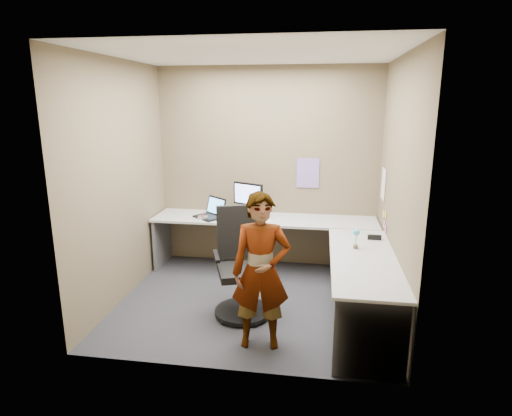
% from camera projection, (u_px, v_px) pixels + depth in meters
% --- Properties ---
extents(ground, '(3.00, 3.00, 0.00)m').
position_uv_depth(ground, '(252.00, 302.00, 4.92)').
color(ground, '#27272C').
rests_on(ground, ground).
extents(wall_back, '(3.00, 0.00, 3.00)m').
position_uv_depth(wall_back, '(268.00, 168.00, 5.83)').
color(wall_back, brown).
rests_on(wall_back, ground).
extents(wall_right, '(0.00, 2.70, 2.70)m').
position_uv_depth(wall_right, '(397.00, 191.00, 4.37)').
color(wall_right, brown).
rests_on(wall_right, ground).
extents(wall_left, '(0.00, 2.70, 2.70)m').
position_uv_depth(wall_left, '(121.00, 183.00, 4.81)').
color(wall_left, brown).
rests_on(wall_left, ground).
extents(ceiling, '(3.00, 3.00, 0.00)m').
position_uv_depth(ceiling, '(252.00, 54.00, 4.26)').
color(ceiling, white).
rests_on(ceiling, wall_back).
extents(desk, '(2.98, 2.58, 0.73)m').
position_uv_depth(desk, '(294.00, 244.00, 5.08)').
color(desk, '#A8A8A8').
rests_on(desk, ground).
extents(paper_ream, '(0.34, 0.30, 0.06)m').
position_uv_depth(paper_ream, '(248.00, 216.00, 5.65)').
color(paper_ream, red).
rests_on(paper_ream, desk).
extents(monitor, '(0.41, 0.22, 0.42)m').
position_uv_depth(monitor, '(248.00, 196.00, 5.60)').
color(monitor, black).
rests_on(monitor, paper_ream).
extents(laptop, '(0.47, 0.47, 0.26)m').
position_uv_depth(laptop, '(212.00, 212.00, 5.71)').
color(laptop, black).
rests_on(laptop, desk).
extents(trackball_mouse, '(0.12, 0.08, 0.07)m').
position_uv_depth(trackball_mouse, '(203.00, 218.00, 5.60)').
color(trackball_mouse, '#B7B7BC').
rests_on(trackball_mouse, desk).
extents(origami, '(0.10, 0.10, 0.06)m').
position_uv_depth(origami, '(270.00, 221.00, 5.43)').
color(origami, white).
rests_on(origami, desk).
extents(stapler, '(0.15, 0.04, 0.05)m').
position_uv_depth(stapler, '(374.00, 237.00, 4.79)').
color(stapler, black).
rests_on(stapler, desk).
extents(flower, '(0.07, 0.07, 0.22)m').
position_uv_depth(flower, '(356.00, 236.00, 4.47)').
color(flower, brown).
rests_on(flower, desk).
extents(calendar_purple, '(0.30, 0.01, 0.40)m').
position_uv_depth(calendar_purple, '(308.00, 173.00, 5.75)').
color(calendar_purple, '#846BB7').
rests_on(calendar_purple, wall_back).
extents(calendar_white, '(0.01, 0.28, 0.38)m').
position_uv_depth(calendar_white, '(383.00, 184.00, 5.26)').
color(calendar_white, white).
rests_on(calendar_white, wall_right).
extents(sticky_note_a, '(0.01, 0.07, 0.07)m').
position_uv_depth(sticky_note_a, '(386.00, 215.00, 4.99)').
color(sticky_note_a, '#F2E059').
rests_on(sticky_note_a, wall_right).
extents(sticky_note_b, '(0.01, 0.07, 0.07)m').
position_uv_depth(sticky_note_b, '(384.00, 224.00, 5.07)').
color(sticky_note_b, pink).
rests_on(sticky_note_b, wall_right).
extents(sticky_note_c, '(0.01, 0.07, 0.07)m').
position_uv_depth(sticky_note_c, '(385.00, 229.00, 4.96)').
color(sticky_note_c, pink).
rests_on(sticky_note_c, wall_right).
extents(sticky_note_d, '(0.01, 0.07, 0.07)m').
position_uv_depth(sticky_note_d, '(384.00, 214.00, 5.14)').
color(sticky_note_d, '#F2E059').
rests_on(sticky_note_d, wall_right).
extents(office_chair, '(0.66, 0.65, 1.14)m').
position_uv_depth(office_chair, '(242.00, 272.00, 4.56)').
color(office_chair, black).
rests_on(office_chair, ground).
extents(person, '(0.57, 0.41, 1.47)m').
position_uv_depth(person, '(261.00, 272.00, 3.89)').
color(person, '#999399').
rests_on(person, ground).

